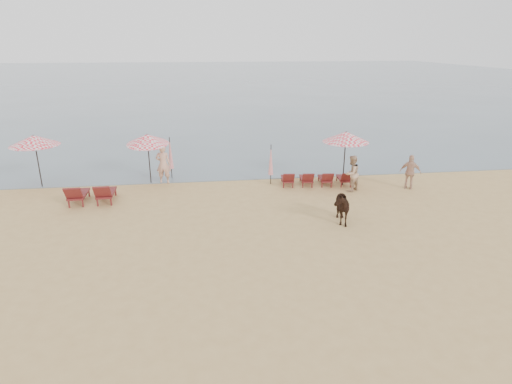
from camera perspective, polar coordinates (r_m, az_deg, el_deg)
ground at (r=12.89m, az=2.97°, el=-12.00°), size 120.00×120.00×0.00m
sea at (r=91.08m, az=-6.41°, el=15.01°), size 160.00×140.00×0.06m
lounger_cluster_left at (r=20.01m, az=-21.12°, el=-0.16°), size 1.91×1.84×0.67m
lounger_cluster_right at (r=21.24m, az=8.03°, el=1.82°), size 3.51×1.79×0.53m
umbrella_open_left_a at (r=22.87m, az=-27.46°, el=6.13°), size 2.27×2.27×2.58m
umbrella_open_left_b at (r=21.59m, az=-14.28°, el=6.84°), size 2.03×2.07×2.59m
umbrella_open_right at (r=21.02m, az=11.90°, el=7.21°), size 2.21×2.21×2.70m
umbrella_closed_left at (r=22.37m, az=-11.35°, el=5.10°), size 0.26×0.26×2.18m
umbrella_closed_right at (r=21.04m, az=1.99°, el=4.28°), size 0.24×0.24×2.01m
cow at (r=17.00m, az=11.01°, el=-1.73°), size 0.90×1.70×1.38m
beachgoer_left at (r=21.73m, az=-12.27°, el=3.66°), size 0.77×0.55×1.98m
beachgoer_right_a at (r=20.60m, az=12.63°, el=2.42°), size 1.07×1.02×1.73m
beachgoer_right_b at (r=21.72m, az=19.89°, el=2.51°), size 1.05×0.85×1.68m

